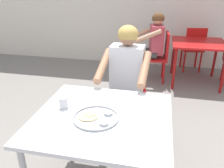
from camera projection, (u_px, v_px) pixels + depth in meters
name	position (u px, v px, depth m)	size (l,w,h in m)	color
table_foreground	(103.00, 124.00, 1.74)	(1.01, 0.93, 0.73)	silver
thali_tray	(96.00, 117.00, 1.67)	(0.34, 0.34, 0.03)	#B7BABF
drinking_cup	(63.00, 102.00, 1.80)	(0.07, 0.07, 0.09)	silver
chair_foreground	(128.00, 90.00, 2.65)	(0.41, 0.44, 0.86)	red
diner_foreground	(125.00, 77.00, 2.36)	(0.51, 0.57, 1.26)	#3F3F3F
table_background_red	(198.00, 47.00, 3.85)	(0.87, 0.85, 0.73)	#B71414
chair_red_left	(159.00, 54.00, 3.99)	(0.46, 0.42, 0.87)	#B01214
chair_red_far	(193.00, 46.00, 4.42)	(0.44, 0.44, 0.87)	red
patron_background	(151.00, 41.00, 3.96)	(0.60, 0.56, 1.18)	#373737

